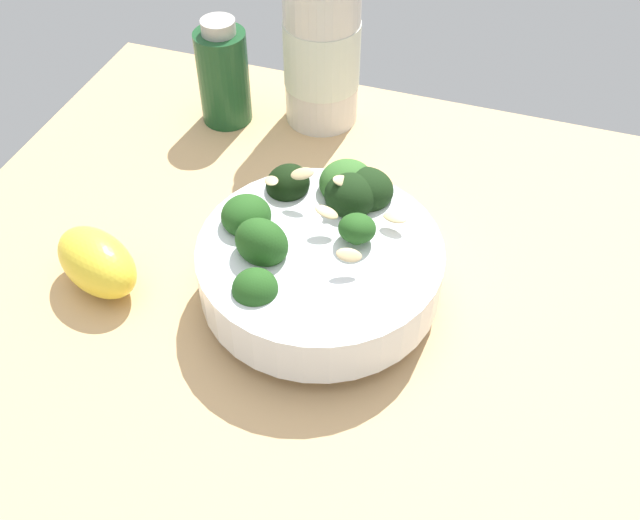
# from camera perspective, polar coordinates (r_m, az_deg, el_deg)

# --- Properties ---
(ground_plane) EXTENTS (0.59, 0.59, 0.04)m
(ground_plane) POSITION_cam_1_polar(r_m,az_deg,el_deg) (0.57, -2.94, -3.90)
(ground_plane) COLOR tan
(bowl_of_broccoli) EXTENTS (0.18, 0.18, 0.09)m
(bowl_of_broccoli) POSITION_cam_1_polar(r_m,az_deg,el_deg) (0.53, -0.10, 0.30)
(bowl_of_broccoli) COLOR white
(bowl_of_broccoli) RESTS_ON ground_plane
(lemon_wedge) EXTENTS (0.09, 0.07, 0.05)m
(lemon_wedge) POSITION_cam_1_polar(r_m,az_deg,el_deg) (0.57, -17.11, -0.17)
(lemon_wedge) COLOR yellow
(lemon_wedge) RESTS_ON ground_plane
(bottle_tall) EXTENTS (0.05, 0.05, 0.10)m
(bottle_tall) POSITION_cam_1_polar(r_m,az_deg,el_deg) (0.71, -7.60, 14.22)
(bottle_tall) COLOR #194723
(bottle_tall) RESTS_ON ground_plane
(bottle_short) EXTENTS (0.07, 0.07, 0.17)m
(bottle_short) POSITION_cam_1_polar(r_m,az_deg,el_deg) (0.69, 0.15, 16.58)
(bottle_short) COLOR beige
(bottle_short) RESTS_ON ground_plane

